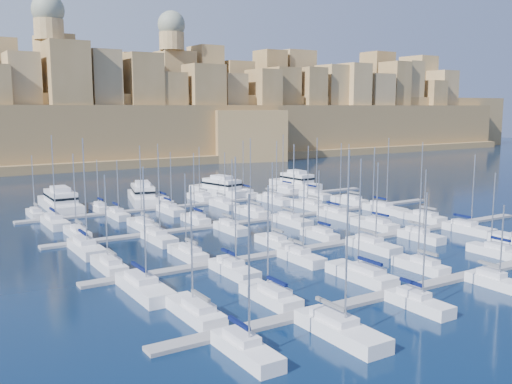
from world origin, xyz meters
TOP-DOWN VIEW (x-y plane):
  - ground at (0.00, 0.00)m, footprint 600.00×600.00m
  - pontoon_near at (0.00, -34.00)m, footprint 84.00×2.00m
  - pontoon_mid_near at (0.00, -12.00)m, footprint 84.00×2.00m
  - pontoon_mid_far at (0.00, 10.00)m, footprint 84.00×2.00m
  - pontoon_far at (0.00, 32.00)m, footprint 84.00×2.00m
  - sailboat_0 at (-34.54, -28.50)m, footprint 2.77×9.23m
  - sailboat_1 at (-25.32, -28.57)m, footprint 2.72×9.08m
  - sailboat_2 at (-11.27, -27.95)m, footprint 3.10×10.35m
  - sailboat_3 at (-1.84, -29.06)m, footprint 2.43×8.10m
  - sailboat_4 at (13.17, -29.28)m, footprint 2.29×7.64m
  - sailboat_6 at (-34.92, -39.17)m, footprint 2.57×8.55m
  - sailboat_7 at (-25.19, -40.19)m, footprint 3.19×10.64m
  - sailboat_8 at (-13.16, -38.87)m, footprint 2.38×7.94m
  - sailboat_9 at (0.44, -38.62)m, footprint 2.23×7.44m
  - sailboat_12 at (-36.56, -6.86)m, footprint 2.55×8.49m
  - sailboat_13 at (-25.07, -6.82)m, footprint 2.58×8.59m
  - sailboat_14 at (-10.59, -7.30)m, footprint 2.28×7.60m
  - sailboat_15 at (-1.42, -7.27)m, footprint 2.30×7.66m
  - sailboat_16 at (11.78, -6.29)m, footprint 2.90×9.67m
  - sailboat_17 at (23.95, -6.28)m, footprint 2.91×9.68m
  - sailboat_18 at (-36.14, -18.42)m, footprint 3.33×11.11m
  - sailboat_19 at (-23.62, -17.42)m, footprint 2.72×9.07m
  - sailboat_20 at (-12.61, -17.10)m, footprint 2.52×8.41m
  - sailboat_21 at (0.51, -17.59)m, footprint 2.82×9.42m
  - sailboat_22 at (11.63, -16.98)m, footprint 2.45×8.18m
  - sailboat_23 at (22.81, -17.49)m, footprint 2.76×9.21m
  - sailboat_24 at (-34.85, 15.18)m, footprint 2.57×8.57m
  - sailboat_25 at (-23.24, 15.44)m, footprint 2.73×9.10m
  - sailboat_26 at (-13.15, 14.91)m, footprint 2.41×8.02m
  - sailboat_27 at (-0.39, 15.60)m, footprint 2.83×9.43m
  - sailboat_28 at (13.98, 15.69)m, footprint 2.89×9.62m
  - sailboat_29 at (25.18, 15.63)m, footprint 2.85×9.50m
  - sailboat_30 at (-36.55, 3.93)m, footprint 3.12×10.40m
  - sailboat_31 at (-24.81, 4.50)m, footprint 2.77×9.24m
  - sailboat_32 at (-11.32, 4.90)m, footprint 2.52×8.41m
  - sailboat_33 at (1.19, 4.38)m, footprint 2.84×9.48m
  - sailboat_34 at (12.18, 4.29)m, footprint 2.90×9.65m
  - sailboat_35 at (24.39, 4.10)m, footprint 3.01×10.04m
  - sailboat_36 at (-37.25, 36.69)m, footprint 2.28×7.58m
  - sailboat_37 at (-24.63, 36.67)m, footprint 2.26×7.53m
  - sailboat_38 at (-10.82, 37.46)m, footprint 2.75×9.16m
  - sailboat_39 at (-0.75, 37.45)m, footprint 2.74×9.13m
  - sailboat_40 at (10.85, 37.23)m, footprint 2.60×8.67m
  - sailboat_41 at (22.75, 37.53)m, footprint 2.79×9.30m
  - sailboat_42 at (-35.97, 26.01)m, footprint 3.07×10.23m
  - sailboat_43 at (-23.87, 27.19)m, footprint 2.34×7.82m
  - sailboat_44 at (-13.07, 26.66)m, footprint 2.67×8.90m
  - sailboat_45 at (-0.65, 26.68)m, footprint 2.66×8.87m
  - sailboat_46 at (12.00, 25.83)m, footprint 3.18×10.59m
  - sailboat_47 at (23.91, 26.50)m, footprint 2.77×9.24m
  - motor_yacht_a at (-31.06, 42.57)m, footprint 6.11×19.01m
  - motor_yacht_b at (-13.20, 41.73)m, footprint 9.31×17.86m
  - motor_yacht_c at (6.77, 41.82)m, footprint 8.86×18.01m
  - motor_yacht_d at (29.10, 41.31)m, footprint 5.84×16.53m
  - fortified_city at (-0.19, 155.26)m, footprint 460.00×108.95m

SIDE VIEW (x-z plane):
  - ground at x=0.00m, z-range 0.00..0.00m
  - pontoon_near at x=0.00m, z-range 0.00..0.40m
  - pontoon_mid_near at x=0.00m, z-range 0.00..0.40m
  - pontoon_mid_far at x=0.00m, z-range 0.00..0.40m
  - pontoon_far at x=0.00m, z-range 0.00..0.40m
  - sailboat_9 at x=0.44m, z-range -4.51..5.91m
  - sailboat_37 at x=-24.63m, z-range -4.75..6.16m
  - sailboat_15 at x=-1.42m, z-range -5.04..6.46m
  - sailboat_43 at x=-23.87m, z-range -5.12..6.55m
  - sailboat_22 at x=11.63m, z-range -5.24..6.68m
  - sailboat_3 at x=-1.84m, z-range -5.33..6.76m
  - sailboat_4 at x=13.17m, z-range -5.47..6.91m
  - sailboat_20 at x=-12.61m, z-range -5.28..6.72m
  - sailboat_36 at x=-37.25m, z-range -5.50..6.94m
  - sailboat_13 at x=-25.07m, z-range -5.49..6.94m
  - sailboat_45 at x=-0.65m, z-range -5.37..6.82m
  - sailboat_8 at x=-13.16m, z-range -5.79..7.25m
  - sailboat_32 at x=-11.32m, z-range -5.74..7.20m
  - sailboat_12 at x=-36.56m, z-range -5.78..7.24m
  - sailboat_14 at x=-10.59m, z-range -5.93..7.39m
  - sailboat_44 at x=-13.07m, z-range -5.67..7.13m
  - sailboat_26 at x=-13.15m, z-range -5.94..7.40m
  - sailboat_39 at x=-0.75m, z-range -5.58..7.04m
  - sailboat_1 at x=-25.32m, z-range -5.94..7.41m
  - sailboat_40 at x=10.85m, z-range -6.12..7.60m
  - sailboat_38 at x=-10.82m, z-range -6.12..7.60m
  - sailboat_24 at x=-34.85m, z-range -6.34..7.82m
  - sailboat_23 at x=22.81m, z-range -6.16..7.65m
  - sailboat_21 at x=0.51m, z-range -6.08..7.57m
  - sailboat_29 at x=25.18m, z-range -6.06..7.55m
  - sailboat_0 at x=-34.54m, z-range -6.25..7.74m
  - sailboat_28 at x=13.98m, z-range -6.07..7.56m
  - sailboat_6 at x=-34.92m, z-range -6.61..8.11m
  - sailboat_47 at x=23.91m, z-range -6.52..8.02m
  - sailboat_31 at x=-24.81m, z-range -6.62..8.12m
  - sailboat_41 at x=22.75m, z-range -6.66..8.17m
  - sailboat_25 at x=-23.24m, z-range -6.77..8.27m
  - sailboat_16 at x=11.78m, z-range -6.63..8.14m
  - sailboat_34 at x=12.18m, z-range -6.70..8.21m
  - sailboat_33 at x=1.19m, z-range -6.78..8.29m
  - sailboat_17 at x=23.95m, z-range -6.85..8.36m
  - sailboat_19 at x=-23.62m, z-range -7.06..8.57m
  - sailboat_27 at x=-0.39m, z-range -7.04..8.56m
  - sailboat_46 at x=12.00m, z-range -6.35..7.88m
  - sailboat_35 at x=24.39m, z-range -7.02..8.55m
  - sailboat_2 at x=-11.27m, z-range -6.99..8.53m
  - sailboat_18 at x=-36.14m, z-range -6.82..8.37m
  - sailboat_42 at x=-35.97m, z-range -7.63..9.19m
  - sailboat_30 at x=-36.55m, z-range -7.88..9.45m
  - sailboat_7 at x=-25.19m, z-range -8.20..9.78m
  - motor_yacht_b at x=-13.20m, z-range -0.90..4.35m
  - motor_yacht_a at x=-31.06m, z-range -0.90..4.35m
  - motor_yacht_d at x=29.10m, z-range -0.90..4.35m
  - motor_yacht_c at x=6.77m, z-range -0.90..4.35m
  - fortified_city at x=-0.19m, z-range -15.02..44.50m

